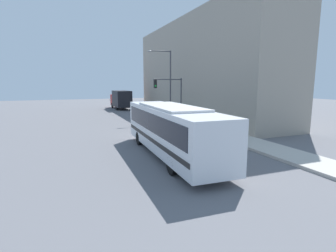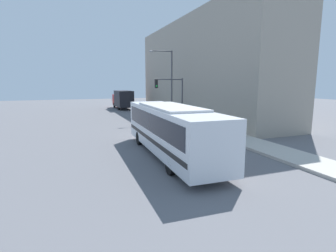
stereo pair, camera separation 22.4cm
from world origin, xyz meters
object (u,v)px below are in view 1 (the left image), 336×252
at_px(city_bus, 171,127).
at_px(pedestrian_near_corner, 171,110).
at_px(street_lamp, 168,79).
at_px(parking_meter, 192,116).
at_px(fire_hydrant, 221,131).
at_px(traffic_light_pole, 171,92).
at_px(delivery_truck, 121,99).
at_px(pedestrian_mid_block, 190,114).

distance_m(city_bus, pedestrian_near_corner, 16.66).
relative_size(street_lamp, pedestrian_near_corner, 4.43).
relative_size(city_bus, parking_meter, 8.20).
xyz_separation_m(city_bus, fire_hydrant, (5.96, 3.62, -1.25)).
xyz_separation_m(city_bus, street_lamp, (5.84, 15.24, 3.15)).
bearing_deg(traffic_light_pole, city_bus, -112.50).
bearing_deg(parking_meter, fire_hydrant, -90.00).
height_order(delivery_truck, parking_meter, delivery_truck).
xyz_separation_m(city_bus, delivery_truck, (3.22, 30.34, -0.10)).
height_order(city_bus, fire_hydrant, city_bus).
relative_size(traffic_light_pole, parking_meter, 3.39).
distance_m(delivery_truck, fire_hydrant, 26.89).
xyz_separation_m(street_lamp, pedestrian_mid_block, (1.07, -4.06, -3.92)).
height_order(traffic_light_pole, street_lamp, street_lamp).
height_order(city_bus, pedestrian_near_corner, city_bus).
xyz_separation_m(city_bus, pedestrian_near_corner, (6.30, 15.40, -0.68)).
relative_size(traffic_light_pole, pedestrian_near_corner, 2.63).
xyz_separation_m(parking_meter, pedestrian_mid_block, (0.95, 2.38, -0.12)).
height_order(delivery_truck, pedestrian_near_corner, delivery_truck).
xyz_separation_m(city_bus, traffic_light_pole, (4.93, 11.90, 1.69)).
xyz_separation_m(fire_hydrant, parking_meter, (-0.00, 5.18, 0.59)).
bearing_deg(delivery_truck, fire_hydrant, -84.13).
distance_m(delivery_truck, traffic_light_pole, 18.61).
height_order(delivery_truck, traffic_light_pole, traffic_light_pole).
bearing_deg(traffic_light_pole, fire_hydrant, -82.87).
xyz_separation_m(city_bus, pedestrian_mid_block, (6.91, 11.18, -0.78)).
bearing_deg(parking_meter, pedestrian_near_corner, 87.08).
xyz_separation_m(fire_hydrant, pedestrian_mid_block, (0.95, 7.57, 0.48)).
height_order(fire_hydrant, pedestrian_near_corner, pedestrian_near_corner).
bearing_deg(parking_meter, street_lamp, 91.11).
bearing_deg(street_lamp, city_bus, -110.97).
relative_size(city_bus, street_lamp, 1.44).
relative_size(fire_hydrant, street_lamp, 0.09).
xyz_separation_m(city_bus, parking_meter, (5.96, 8.80, -0.66)).
height_order(pedestrian_near_corner, pedestrian_mid_block, pedestrian_near_corner).
height_order(traffic_light_pole, parking_meter, traffic_light_pole).
bearing_deg(city_bus, delivery_truck, 85.66).
bearing_deg(parking_meter, city_bus, -124.13).
distance_m(city_bus, parking_meter, 10.65).
bearing_deg(pedestrian_near_corner, street_lamp, -160.65).
relative_size(delivery_truck, street_lamp, 0.92).
relative_size(city_bus, fire_hydrant, 16.32).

